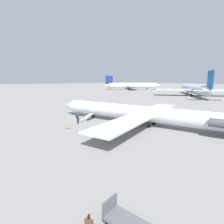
{
  "coord_description": "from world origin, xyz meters",
  "views": [
    {
      "loc": [
        -18.56,
        20.29,
        7.0
      ],
      "look_at": [
        3.6,
        1.95,
        1.65
      ],
      "focal_mm": 28.0,
      "sensor_mm": 36.0,
      "label": 1
    }
  ],
  "objects_px": {
    "airplane_far_left": "(195,89)",
    "airplane_far_center": "(132,85)",
    "airplane_main": "(141,113)",
    "boarding_stairs": "(82,120)",
    "passenger": "(78,118)",
    "luggage_cart": "(125,221)"
  },
  "relations": [
    {
      "from": "airplane_main",
      "to": "boarding_stairs",
      "type": "bearing_deg",
      "value": 22.55
    },
    {
      "from": "airplane_far_center",
      "to": "airplane_main",
      "type": "bearing_deg",
      "value": -98.44
    },
    {
      "from": "airplane_main",
      "to": "boarding_stairs",
      "type": "height_order",
      "value": "airplane_main"
    },
    {
      "from": "airplane_main",
      "to": "passenger",
      "type": "bearing_deg",
      "value": 30.31
    },
    {
      "from": "airplane_far_left",
      "to": "airplane_far_center",
      "type": "bearing_deg",
      "value": 34.1
    },
    {
      "from": "luggage_cart",
      "to": "airplane_far_center",
      "type": "bearing_deg",
      "value": -57.83
    },
    {
      "from": "airplane_far_center",
      "to": "luggage_cart",
      "type": "distance_m",
      "value": 120.58
    },
    {
      "from": "passenger",
      "to": "luggage_cart",
      "type": "relative_size",
      "value": 0.73
    },
    {
      "from": "airplane_far_center",
      "to": "airplane_far_left",
      "type": "bearing_deg",
      "value": -69.47
    },
    {
      "from": "passenger",
      "to": "airplane_far_center",
      "type": "bearing_deg",
      "value": 21.61
    },
    {
      "from": "passenger",
      "to": "luggage_cart",
      "type": "xyz_separation_m",
      "value": [
        -19.29,
        8.1,
        -0.54
      ]
    },
    {
      "from": "airplane_main",
      "to": "airplane_far_left",
      "type": "relative_size",
      "value": 0.85
    },
    {
      "from": "airplane_far_left",
      "to": "luggage_cart",
      "type": "relative_size",
      "value": 15.67
    },
    {
      "from": "airplane_far_left",
      "to": "airplane_main",
      "type": "bearing_deg",
      "value": 158.41
    },
    {
      "from": "airplane_far_center",
      "to": "passenger",
      "type": "relative_size",
      "value": 20.14
    },
    {
      "from": "airplane_main",
      "to": "luggage_cart",
      "type": "bearing_deg",
      "value": 111.36
    },
    {
      "from": "airplane_far_left",
      "to": "passenger",
      "type": "distance_m",
      "value": 64.63
    },
    {
      "from": "airplane_main",
      "to": "boarding_stairs",
      "type": "distance_m",
      "value": 9.82
    },
    {
      "from": "boarding_stairs",
      "to": "luggage_cart",
      "type": "bearing_deg",
      "value": -132.51
    },
    {
      "from": "airplane_main",
      "to": "airplane_far_center",
      "type": "xyz_separation_m",
      "value": [
        71.01,
        -71.34,
        1.03
      ]
    },
    {
      "from": "airplane_far_left",
      "to": "boarding_stairs",
      "type": "distance_m",
      "value": 63.36
    },
    {
      "from": "airplane_main",
      "to": "passenger",
      "type": "xyz_separation_m",
      "value": [
        6.72,
        7.44,
        -0.84
      ]
    }
  ]
}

